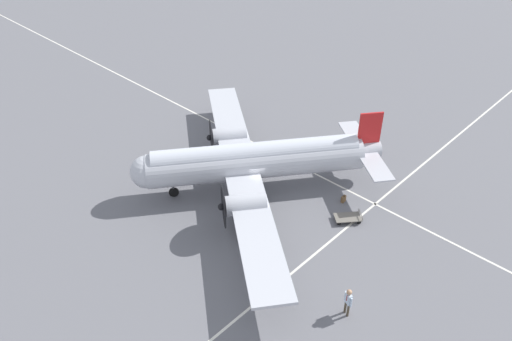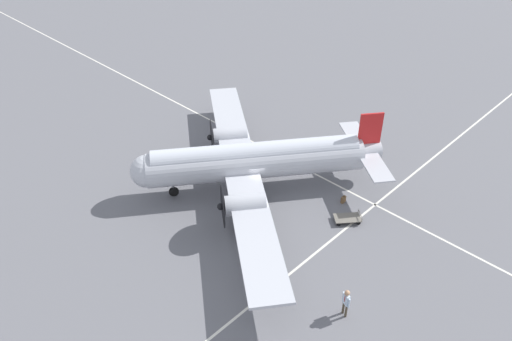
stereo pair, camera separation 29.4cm
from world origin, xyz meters
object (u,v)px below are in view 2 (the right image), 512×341
crew_foreground (346,300)px  baggage_cart (348,218)px  airliner_main (251,161)px  suitcase_near_door (343,199)px

crew_foreground → baggage_cart: bearing=-34.7°
airliner_main → suitcase_near_door: airliner_main is taller
suitcase_near_door → baggage_cart: bearing=43.9°
crew_foreground → suitcase_near_door: 9.81m
crew_foreground → baggage_cart: (-6.42, -4.39, -0.87)m
airliner_main → suitcase_near_door: (-3.35, 5.75, -2.16)m
airliner_main → baggage_cart: size_ratio=10.78×
suitcase_near_door → crew_foreground: bearing=36.3°
crew_foreground → suitcase_near_door: crew_foreground is taller
airliner_main → crew_foreground: 12.46m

